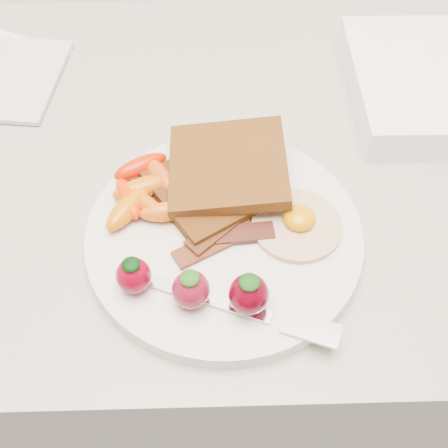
{
  "coord_description": "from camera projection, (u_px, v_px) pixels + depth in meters",
  "views": [
    {
      "loc": [
        0.01,
        1.24,
        1.36
      ],
      "look_at": [
        0.02,
        1.57,
        0.93
      ],
      "focal_mm": 45.0,
      "sensor_mm": 36.0,
      "label": 1
    }
  ],
  "objects": [
    {
      "name": "counter",
      "position": [
        212.0,
        327.0,
        1.0
      ],
      "size": [
        2.0,
        0.6,
        0.9
      ],
      "primitive_type": "cube",
      "color": "gray",
      "rests_on": "ground"
    },
    {
      "name": "baby_carrots",
      "position": [
        144.0,
        193.0,
        0.56
      ],
      "size": [
        0.09,
        0.11,
        0.02
      ],
      "color": "#BB5A08",
      "rests_on": "plate"
    },
    {
      "name": "notepad",
      "position": [
        14.0,
        78.0,
        0.71
      ],
      "size": [
        0.13,
        0.17,
        0.01
      ],
      "primitive_type": "cube",
      "rotation": [
        0.0,
        0.0,
        -0.12
      ],
      "color": "silver",
      "rests_on": "paper_sheet"
    },
    {
      "name": "fried_egg",
      "position": [
        297.0,
        223.0,
        0.54
      ],
      "size": [
        0.11,
        0.11,
        0.02
      ],
      "color": "beige",
      "rests_on": "plate"
    },
    {
      "name": "plate",
      "position": [
        224.0,
        236.0,
        0.55
      ],
      "size": [
        0.27,
        0.27,
        0.02
      ],
      "primitive_type": "cylinder",
      "color": "silver",
      "rests_on": "counter"
    },
    {
      "name": "strawberries",
      "position": [
        197.0,
        287.0,
        0.48
      ],
      "size": [
        0.13,
        0.06,
        0.04
      ],
      "color": "maroon",
      "rests_on": "plate"
    },
    {
      "name": "bacon_strips",
      "position": [
        223.0,
        234.0,
        0.54
      ],
      "size": [
        0.1,
        0.08,
        0.01
      ],
      "color": "#410E0F",
      "rests_on": "plate"
    },
    {
      "name": "toast_lower",
      "position": [
        211.0,
        188.0,
        0.57
      ],
      "size": [
        0.15,
        0.15,
        0.01
      ],
      "primitive_type": "cube",
      "rotation": [
        0.0,
        0.0,
        0.56
      ],
      "color": "#3B1F0D",
      "rests_on": "plate"
    },
    {
      "name": "toast_upper",
      "position": [
        228.0,
        166.0,
        0.57
      ],
      "size": [
        0.12,
        0.12,
        0.03
      ],
      "primitive_type": "cube",
      "rotation": [
        0.0,
        -0.1,
        0.0
      ],
      "color": "#512E0E",
      "rests_on": "toast_lower"
    },
    {
      "name": "fork",
      "position": [
        253.0,
        312.0,
        0.49
      ],
      "size": [
        0.17,
        0.08,
        0.0
      ],
      "color": "white",
      "rests_on": "plate"
    }
  ]
}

